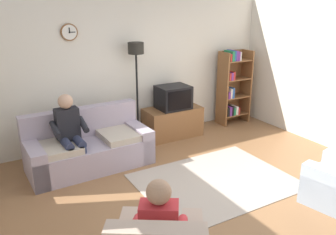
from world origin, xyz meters
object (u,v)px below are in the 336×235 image
at_px(tv, 173,97).
at_px(tv_stand, 172,122).
at_px(floor_lamp, 136,65).
at_px(bookshelf, 232,87).
at_px(person_on_couch, 70,131).
at_px(couch, 89,148).
at_px(person_in_left_armchair, 160,226).

bearing_deg(tv, tv_stand, 90.00).
height_order(tv_stand, floor_lamp, floor_lamp).
distance_m(tv, bookshelf, 1.51).
relative_size(tv, floor_lamp, 0.32).
distance_m(bookshelf, person_on_couch, 3.69).
height_order(floor_lamp, person_on_couch, floor_lamp).
distance_m(couch, person_on_couch, 0.50).
xyz_separation_m(couch, tv_stand, (1.83, 0.47, -0.03)).
height_order(tv_stand, person_in_left_armchair, person_in_left_armchair).
relative_size(tv_stand, bookshelf, 0.70).
bearing_deg(floor_lamp, bookshelf, -0.74).
xyz_separation_m(couch, floor_lamp, (1.13, 0.57, 1.14)).
bearing_deg(person_in_left_armchair, tv_stand, 57.61).
xyz_separation_m(tv, floor_lamp, (-0.69, 0.12, 0.66)).
xyz_separation_m(tv_stand, person_on_couch, (-2.12, -0.58, 0.41)).
xyz_separation_m(couch, person_in_left_armchair, (-0.18, -2.69, 0.29)).
bearing_deg(person_on_couch, tv_stand, 15.24).
bearing_deg(couch, person_on_couch, -159.56).
xyz_separation_m(couch, tv, (1.83, 0.44, 0.48)).
bearing_deg(person_on_couch, person_in_left_armchair, -87.43).
bearing_deg(person_in_left_armchair, tv, 57.41).
bearing_deg(bookshelf, tv, -176.40).
relative_size(tv_stand, person_in_left_armchair, 0.98).
distance_m(couch, person_in_left_armchair, 2.72).
distance_m(tv_stand, bookshelf, 1.60).
xyz_separation_m(floor_lamp, person_on_couch, (-1.43, -0.68, -0.75)).
bearing_deg(tv, person_in_left_armchair, -122.59).
bearing_deg(floor_lamp, person_on_couch, -154.64).
height_order(couch, bookshelf, bookshelf).
bearing_deg(person_in_left_armchair, floor_lamp, 68.07).
relative_size(bookshelf, person_on_couch, 1.27).
xyz_separation_m(bookshelf, person_in_left_armchair, (-3.52, -3.23, -0.19)).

